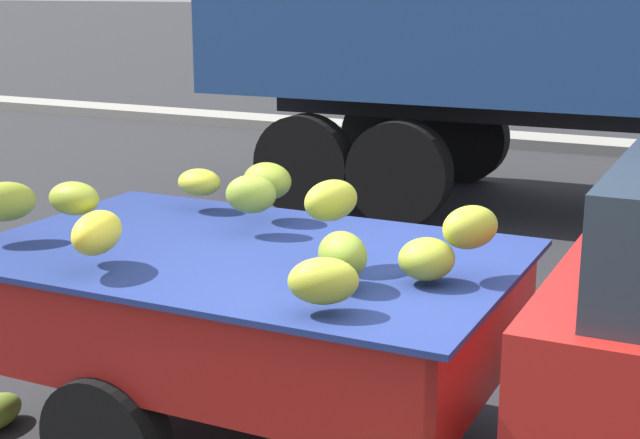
{
  "coord_description": "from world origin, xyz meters",
  "views": [
    {
      "loc": [
        1.4,
        -3.72,
        2.41
      ],
      "look_at": [
        -0.75,
        0.66,
        1.17
      ],
      "focal_mm": 51.99,
      "sensor_mm": 36.0,
      "label": 1
    }
  ],
  "objects": [
    {
      "name": "pickup_truck",
      "position": [
        0.97,
        0.24,
        0.88
      ],
      "size": [
        4.9,
        1.83,
        1.7
      ],
      "rotation": [
        0.0,
        0.0,
        0.01
      ],
      "color": "#B21E19",
      "rests_on": "ground"
    }
  ]
}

